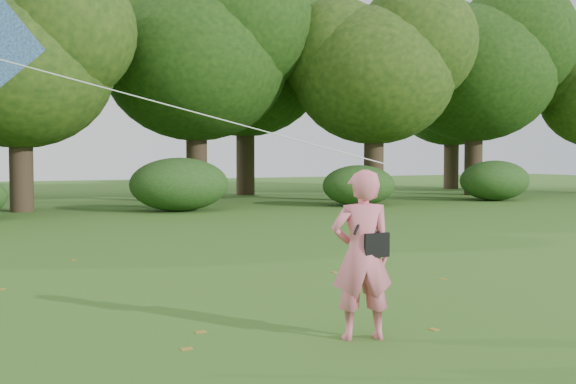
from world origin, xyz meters
name	(u,v)px	position (x,y,z in m)	size (l,w,h in m)	color
ground	(400,338)	(0.00, 0.00, 0.00)	(100.00, 100.00, 0.00)	#265114
man_kite_flyer	(362,255)	(-0.40, 0.14, 0.91)	(0.67, 0.44, 1.83)	#E86D84
crossbody_bag	(373,243)	(-0.28, 0.11, 1.03)	(0.43, 0.20, 0.72)	black
tree_line	(110,64)	(1.67, 22.88, 5.60)	(54.70, 15.30, 9.48)	#3A2D1E
shrub_band	(71,189)	(-0.72, 17.60, 0.86)	(39.15, 3.22, 1.88)	#264919
fallen_leaves	(177,280)	(-1.15, 4.47, 0.01)	(9.69, 10.26, 0.01)	olive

